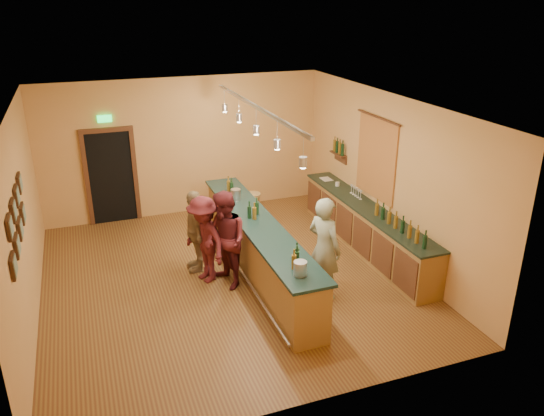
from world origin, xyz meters
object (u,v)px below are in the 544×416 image
object	(u,v)px
bar_stool	(253,199)
bartender	(324,248)
customer_a	(225,241)
customer_b	(195,231)
tasting_bar	(258,243)
back_counter	(366,227)
customer_c	(204,239)

from	to	relation	value
bar_stool	bartender	bearing A→B (deg)	-87.23
customer_a	customer_b	distance (m)	0.88
tasting_bar	customer_b	world-z (taller)	customer_b
back_counter	customer_b	distance (m)	3.45
back_counter	customer_c	distance (m)	3.37
tasting_bar	customer_a	world-z (taller)	customer_a
back_counter	tasting_bar	distance (m)	2.39
bar_stool	customer_c	bearing A→B (deg)	-127.13
back_counter	bartender	world-z (taller)	bartender
customer_c	bar_stool	bearing A→B (deg)	122.81
customer_a	bar_stool	world-z (taller)	customer_a
tasting_bar	customer_c	distance (m)	1.00
tasting_bar	bar_stool	size ratio (longest dim) A/B	6.86
customer_b	bar_stool	bearing A→B (deg)	139.22
customer_a	customer_b	world-z (taller)	customer_a
customer_c	bartender	bearing A→B (deg)	34.74
back_counter	tasting_bar	bearing A→B (deg)	-175.65
customer_c	back_counter	bearing A→B (deg)	71.62
customer_a	bar_stool	distance (m)	2.79
tasting_bar	customer_b	bearing A→B (deg)	151.87
bartender	customer_a	xyz separation A→B (m)	(-1.47, 0.92, -0.02)
customer_a	tasting_bar	bearing A→B (deg)	96.32
back_counter	bar_stool	size ratio (longest dim) A/B	6.12
bartender	customer_c	xyz separation A→B (m)	(-1.77, 1.25, -0.10)
customer_a	customer_b	xyz separation A→B (m)	(-0.36, 0.80, -0.09)
tasting_bar	customer_a	size ratio (longest dim) A/B	2.88
customer_b	bar_stool	size ratio (longest dim) A/B	2.13
back_counter	bartender	distance (m)	2.12
tasting_bar	bartender	distance (m)	1.44
tasting_bar	customer_c	world-z (taller)	customer_c
bartender	bar_stool	world-z (taller)	bartender
back_counter	bar_stool	xyz separation A→B (m)	(-1.75, 2.02, 0.11)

